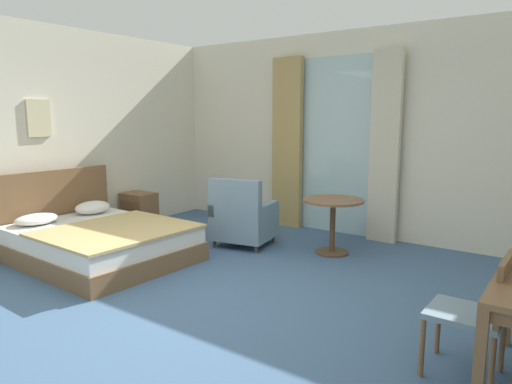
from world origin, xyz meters
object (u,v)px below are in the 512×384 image
at_px(bed, 97,240).
at_px(nightstand, 139,210).
at_px(armchair_by_window, 243,219).
at_px(round_cafe_table, 333,213).
at_px(framed_picture, 39,118).
at_px(desk_chair, 478,310).

distance_m(bed, nightstand, 1.57).
xyz_separation_m(armchair_by_window, round_cafe_table, (1.12, 0.39, 0.16)).
xyz_separation_m(bed, framed_picture, (-1.08, -0.00, 1.44)).
bearing_deg(desk_chair, bed, 178.34).
bearing_deg(desk_chair, round_cafe_table, 135.60).
distance_m(desk_chair, framed_picture, 5.46).
distance_m(bed, round_cafe_table, 2.90).
bearing_deg(armchair_by_window, framed_picture, -145.33).
relative_size(bed, round_cafe_table, 2.83).
height_order(armchair_by_window, framed_picture, framed_picture).
bearing_deg(nightstand, round_cafe_table, 10.16).
bearing_deg(round_cafe_table, armchair_by_window, -160.76).
xyz_separation_m(round_cafe_table, framed_picture, (-3.28, -1.88, 1.16)).
xyz_separation_m(nightstand, armchair_by_window, (1.89, 0.15, 0.09)).
bearing_deg(bed, armchair_by_window, 54.10).
distance_m(desk_chair, armchair_by_window, 3.55).
bearing_deg(nightstand, armchair_by_window, 4.49).
xyz_separation_m(nightstand, framed_picture, (-0.27, -1.34, 1.41)).
distance_m(nightstand, desk_chair, 5.26).
distance_m(bed, armchair_by_window, 1.84).
xyz_separation_m(desk_chair, armchair_by_window, (-3.16, 1.61, -0.12)).
distance_m(nightstand, round_cafe_table, 3.06).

